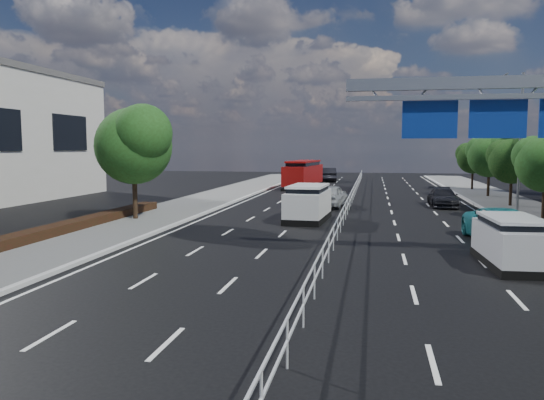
# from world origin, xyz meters

# --- Properties ---
(ground) EXTENTS (160.00, 160.00, 0.00)m
(ground) POSITION_xyz_m (0.00, 0.00, 0.00)
(ground) COLOR black
(ground) RESTS_ON ground
(median_fence) EXTENTS (0.05, 85.00, 1.02)m
(median_fence) POSITION_xyz_m (0.00, 22.50, 0.53)
(median_fence) COLOR silver
(median_fence) RESTS_ON ground
(overhead_gantry) EXTENTS (10.24, 0.38, 7.45)m
(overhead_gantry) POSITION_xyz_m (6.74, 10.05, 5.61)
(overhead_gantry) COLOR gray
(overhead_gantry) RESTS_ON ground
(streetlight_far) EXTENTS (2.78, 2.40, 9.00)m
(streetlight_far) POSITION_xyz_m (10.50, 26.00, 5.21)
(streetlight_far) COLOR gray
(streetlight_far) RESTS_ON ground
(near_tree_back) EXTENTS (4.84, 4.51, 6.69)m
(near_tree_back) POSITION_xyz_m (-11.94, 17.97, 4.61)
(near_tree_back) COLOR black
(near_tree_back) RESTS_ON ground
(far_tree_f) EXTENTS (3.52, 3.28, 5.02)m
(far_tree_f) POSITION_xyz_m (11.24, 29.48, 3.49)
(far_tree_f) COLOR black
(far_tree_f) RESTS_ON ground
(far_tree_g) EXTENTS (3.96, 3.69, 5.45)m
(far_tree_g) POSITION_xyz_m (11.25, 36.98, 3.75)
(far_tree_g) COLOR black
(far_tree_g) RESTS_ON ground
(far_tree_h) EXTENTS (3.41, 3.18, 4.91)m
(far_tree_h) POSITION_xyz_m (11.24, 44.48, 3.42)
(far_tree_h) COLOR black
(far_tree_h) RESTS_ON ground
(white_minivan) EXTENTS (2.38, 4.95, 2.10)m
(white_minivan) POSITION_xyz_m (-2.13, 19.88, 1.03)
(white_minivan) COLOR black
(white_minivan) RESTS_ON ground
(red_bus) EXTENTS (3.25, 9.82, 2.88)m
(red_bus) POSITION_xyz_m (-5.65, 44.74, 1.50)
(red_bus) COLOR black
(red_bus) RESTS_ON ground
(near_car_silver) EXTENTS (2.50, 4.95, 1.62)m
(near_car_silver) POSITION_xyz_m (-1.40, 27.51, 0.81)
(near_car_silver) COLOR #A0A4A8
(near_car_silver) RESTS_ON ground
(near_car_dark) EXTENTS (2.48, 5.35, 1.70)m
(near_car_dark) POSITION_xyz_m (-4.00, 56.32, 0.85)
(near_car_dark) COLOR black
(near_car_dark) RESTS_ON ground
(silver_minivan) EXTENTS (2.06, 4.42, 1.80)m
(silver_minivan) POSITION_xyz_m (6.50, 9.51, 0.88)
(silver_minivan) COLOR black
(silver_minivan) RESTS_ON ground
(parked_car_teal) EXTENTS (2.87, 5.65, 1.53)m
(parked_car_teal) POSITION_xyz_m (7.28, 14.33, 0.77)
(parked_car_teal) COLOR #1B757D
(parked_car_teal) RESTS_ON ground
(parked_car_dark) EXTENTS (1.95, 4.62, 1.33)m
(parked_car_dark) POSITION_xyz_m (6.56, 29.16, 0.67)
(parked_car_dark) COLOR black
(parked_car_dark) RESTS_ON ground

